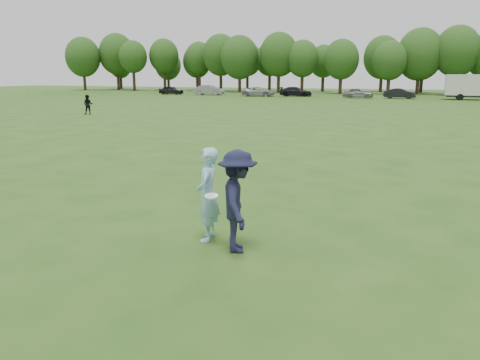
# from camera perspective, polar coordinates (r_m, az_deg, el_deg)

# --- Properties ---
(ground) EXTENTS (200.00, 200.00, 0.00)m
(ground) POSITION_cam_1_polar(r_m,az_deg,el_deg) (8.92, 1.92, -8.92)
(ground) COLOR #234B15
(ground) RESTS_ON ground
(thrower) EXTENTS (0.59, 0.77, 1.89)m
(thrower) POSITION_cam_1_polar(r_m,az_deg,el_deg) (9.37, -3.98, -1.78)
(thrower) COLOR #97CDE9
(thrower) RESTS_ON ground
(defender) EXTENTS (1.16, 1.44, 1.95)m
(defender) POSITION_cam_1_polar(r_m,az_deg,el_deg) (8.75, -0.28, -2.60)
(defender) COLOR #171A33
(defender) RESTS_ON ground
(player_far_a) EXTENTS (0.97, 0.89, 1.61)m
(player_far_a) POSITION_cam_1_polar(r_m,az_deg,el_deg) (40.93, -18.03, 8.73)
(player_far_a) COLOR black
(player_far_a) RESTS_ON ground
(car_a) EXTENTS (4.03, 1.74, 1.35)m
(car_a) POSITION_cam_1_polar(r_m,az_deg,el_deg) (77.78, -8.39, 10.78)
(car_a) COLOR black
(car_a) RESTS_ON ground
(car_b) EXTENTS (4.77, 1.90, 1.54)m
(car_b) POSITION_cam_1_polar(r_m,az_deg,el_deg) (75.11, -3.79, 10.89)
(car_b) COLOR gray
(car_b) RESTS_ON ground
(car_c) EXTENTS (5.20, 2.85, 1.38)m
(car_c) POSITION_cam_1_polar(r_m,az_deg,el_deg) (70.68, 2.24, 10.72)
(car_c) COLOR #9E9DA2
(car_c) RESTS_ON ground
(car_d) EXTENTS (4.86, 2.19, 1.38)m
(car_d) POSITION_cam_1_polar(r_m,az_deg,el_deg) (70.87, 6.80, 10.65)
(car_d) COLOR black
(car_d) RESTS_ON ground
(car_e) EXTENTS (4.12, 1.70, 1.40)m
(car_e) POSITION_cam_1_polar(r_m,az_deg,el_deg) (67.39, 14.22, 10.25)
(car_e) COLOR gray
(car_e) RESTS_ON ground
(car_f) EXTENTS (4.24, 1.89, 1.35)m
(car_f) POSITION_cam_1_polar(r_m,az_deg,el_deg) (67.46, 18.91, 9.94)
(car_f) COLOR black
(car_f) RESTS_ON ground
(disc_in_play) EXTENTS (0.29, 0.29, 0.08)m
(disc_in_play) POSITION_cam_1_polar(r_m,az_deg,el_deg) (8.98, -3.50, -1.97)
(disc_in_play) COLOR white
(disc_in_play) RESTS_ON ground
(cargo_trailer) EXTENTS (9.00, 2.75, 3.20)m
(cargo_trailer) POSITION_cam_1_polar(r_m,az_deg,el_deg) (67.60, 27.17, 10.17)
(cargo_trailer) COLOR silver
(cargo_trailer) RESTS_ON ground
(treeline) EXTENTS (130.35, 18.39, 11.74)m
(treeline) POSITION_cam_1_polar(r_m,az_deg,el_deg) (84.82, 21.07, 14.02)
(treeline) COLOR #332114
(treeline) RESTS_ON ground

